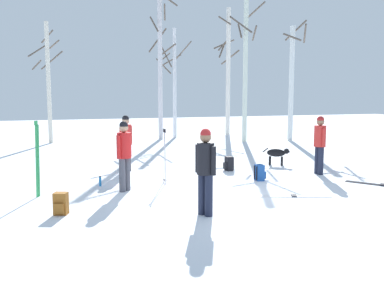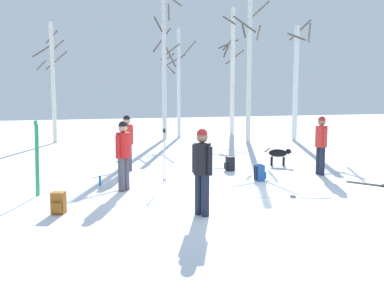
% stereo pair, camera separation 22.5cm
% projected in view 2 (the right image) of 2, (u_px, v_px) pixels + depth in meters
% --- Properties ---
extents(ground_plane, '(60.00, 60.00, 0.00)m').
position_uv_depth(ground_plane, '(226.00, 200.00, 9.53)').
color(ground_plane, white).
extents(person_0, '(0.34, 0.47, 1.72)m').
position_uv_depth(person_0, '(202.00, 166.00, 8.24)').
color(person_0, '#1E2338').
rests_on(person_0, ground_plane).
extents(person_1, '(0.40, 0.39, 1.72)m').
position_uv_depth(person_1, '(123.00, 151.00, 10.32)').
color(person_1, '#4C4C56').
rests_on(person_1, ground_plane).
extents(person_2, '(0.43, 0.36, 1.72)m').
position_uv_depth(person_2, '(127.00, 139.00, 12.88)').
color(person_2, '#4C4C56').
rests_on(person_2, ground_plane).
extents(person_3, '(0.34, 0.52, 1.72)m').
position_uv_depth(person_3, '(321.00, 141.00, 12.36)').
color(person_3, '#1E2338').
rests_on(person_3, ground_plane).
extents(dog, '(0.78, 0.52, 0.57)m').
position_uv_depth(dog, '(279.00, 154.00, 13.99)').
color(dog, black).
rests_on(dog, ground_plane).
extents(ski_pair_planted_0, '(0.11, 0.18, 1.76)m').
position_uv_depth(ski_pair_planted_0, '(37.00, 159.00, 9.84)').
color(ski_pair_planted_0, green).
rests_on(ski_pair_planted_0, ground_plane).
extents(ski_pair_lying_0, '(1.19, 1.53, 0.05)m').
position_uv_depth(ski_pair_lying_0, '(382.00, 186.00, 10.93)').
color(ski_pair_lying_0, black).
rests_on(ski_pair_lying_0, ground_plane).
extents(ski_pair_lying_1, '(1.76, 0.79, 0.05)m').
position_uv_depth(ski_pair_lying_1, '(291.00, 197.00, 9.79)').
color(ski_pair_lying_1, white).
rests_on(ski_pair_lying_1, ground_plane).
extents(ski_poles_0, '(0.07, 0.24, 1.45)m').
position_uv_depth(ski_poles_0, '(164.00, 154.00, 11.25)').
color(ski_poles_0, '#B2B2BC').
rests_on(ski_poles_0, ground_plane).
extents(backpack_0, '(0.29, 0.26, 0.44)m').
position_uv_depth(backpack_0, '(230.00, 164.00, 13.06)').
color(backpack_0, black).
rests_on(backpack_0, ground_plane).
extents(backpack_1, '(0.31, 0.33, 0.44)m').
position_uv_depth(backpack_1, '(58.00, 203.00, 8.44)').
color(backpack_1, '#99591E').
rests_on(backpack_1, ground_plane).
extents(backpack_2, '(0.29, 0.26, 0.44)m').
position_uv_depth(backpack_2, '(260.00, 173.00, 11.58)').
color(backpack_2, '#1E4C99').
rests_on(backpack_2, ground_plane).
extents(water_bottle_0, '(0.06, 0.06, 0.26)m').
position_uv_depth(water_bottle_0, '(100.00, 181.00, 10.98)').
color(water_bottle_0, '#1E72BF').
rests_on(water_bottle_0, ground_plane).
extents(birch_tree_0, '(1.58, 1.20, 5.64)m').
position_uv_depth(birch_tree_0, '(53.00, 80.00, 19.94)').
color(birch_tree_0, silver).
rests_on(birch_tree_0, ground_plane).
extents(birch_tree_1, '(1.38, 1.55, 7.66)m').
position_uv_depth(birch_tree_1, '(164.00, 60.00, 21.34)').
color(birch_tree_1, silver).
rests_on(birch_tree_1, ground_plane).
extents(birch_tree_2, '(1.76, 1.74, 5.70)m').
position_uv_depth(birch_tree_2, '(178.00, 80.00, 22.29)').
color(birch_tree_2, silver).
rests_on(birch_tree_2, ground_plane).
extents(birch_tree_3, '(1.69, 1.67, 7.24)m').
position_uv_depth(birch_tree_3, '(249.00, 63.00, 20.17)').
color(birch_tree_3, silver).
rests_on(birch_tree_3, ground_plane).
extents(birch_tree_4, '(1.40, 1.35, 6.99)m').
position_uv_depth(birch_tree_4, '(232.00, 70.00, 23.53)').
color(birch_tree_4, silver).
rests_on(birch_tree_4, ground_plane).
extents(birch_tree_5, '(1.46, 1.60, 5.93)m').
position_uv_depth(birch_tree_5, '(296.00, 80.00, 20.79)').
color(birch_tree_5, white).
rests_on(birch_tree_5, ground_plane).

